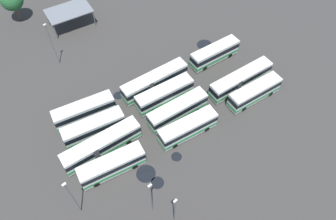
# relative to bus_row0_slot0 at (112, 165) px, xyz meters

# --- Properties ---
(ground_plane) EXTENTS (105.65, 105.65, 0.00)m
(ground_plane) POSITION_rel_bus_row0_slot0_xyz_m (14.92, 3.17, -1.89)
(ground_plane) COLOR #383533
(bus_row0_slot0) EXTENTS (10.71, 4.96, 3.59)m
(bus_row0_slot0) POSITION_rel_bus_row0_slot0_xyz_m (0.00, 0.00, 0.00)
(bus_row0_slot0) COLOR silver
(bus_row0_slot0) RESTS_ON ground_plane
(bus_row0_slot1) EXTENTS (13.50, 4.20, 3.59)m
(bus_row0_slot1) POSITION_rel_bus_row0_slot0_xyz_m (0.82, 4.00, 0.00)
(bus_row0_slot1) COLOR silver
(bus_row0_slot1) RESTS_ON ground_plane
(bus_row0_slot2) EXTENTS (10.74, 5.00, 3.59)m
(bus_row0_slot2) POSITION_rel_bus_row0_slot0_xyz_m (1.78, 7.68, 0.00)
(bus_row0_slot2) COLOR silver
(bus_row0_slot2) RESTS_ON ground_plane
(bus_row0_slot3) EXTENTS (10.93, 5.15, 3.59)m
(bus_row0_slot3) POSITION_rel_bus_row0_slot0_xyz_m (2.49, 11.70, 0.00)
(bus_row0_slot3) COLOR silver
(bus_row0_slot3) RESTS_ON ground_plane
(bus_row1_slot0) EXTENTS (10.67, 4.52, 3.59)m
(bus_row1_slot0) POSITION_rel_bus_row0_slot0_xyz_m (13.49, -2.76, -0.00)
(bus_row1_slot0) COLOR silver
(bus_row1_slot0) RESTS_ON ground_plane
(bus_row1_slot1) EXTENTS (11.46, 4.08, 3.59)m
(bus_row1_slot1) POSITION_rel_bus_row0_slot0_xyz_m (14.72, 1.08, 0.00)
(bus_row1_slot1) COLOR silver
(bus_row1_slot1) RESTS_ON ground_plane
(bus_row1_slot2) EXTENTS (11.29, 4.29, 3.59)m
(bus_row1_slot2) POSITION_rel_bus_row0_slot0_xyz_m (15.37, 5.27, 0.00)
(bus_row1_slot2) COLOR silver
(bus_row1_slot2) RESTS_ON ground_plane
(bus_row1_slot3) EXTENTS (13.50, 4.15, 3.59)m
(bus_row1_slot3) POSITION_rel_bus_row0_slot0_xyz_m (15.98, 8.82, 0.00)
(bus_row1_slot3) COLOR silver
(bus_row1_slot3) RESTS_ON ground_plane
(bus_row2_slot0) EXTENTS (10.81, 4.21, 3.59)m
(bus_row2_slot0) POSITION_rel_bus_row0_slot0_xyz_m (27.85, -5.24, 0.00)
(bus_row2_slot0) COLOR silver
(bus_row2_slot0) RESTS_ON ground_plane
(bus_row2_slot1) EXTENTS (13.51, 4.35, 3.59)m
(bus_row2_slot1) POSITION_rel_bus_row0_slot0_xyz_m (28.27, -1.55, 0.00)
(bus_row2_slot1) COLOR silver
(bus_row2_slot1) RESTS_ON ground_plane
(bus_row2_slot3) EXTENTS (10.80, 3.99, 3.59)m
(bus_row2_slot3) POSITION_rel_bus_row0_slot0_xyz_m (29.76, 6.52, 0.00)
(bus_row2_slot3) COLOR silver
(bus_row2_slot3) RESTS_ON ground_plane
(maintenance_shelter) EXTENTS (10.37, 7.69, 3.94)m
(maintenance_shelter) POSITION_rel_bus_row0_slot0_xyz_m (14.01, 35.19, 1.85)
(maintenance_shelter) COLOR slate
(maintenance_shelter) RESTS_ON ground_plane
(lamp_post_mid_lot) EXTENTS (0.56, 0.28, 9.74)m
(lamp_post_mid_lot) POSITION_rel_bus_row0_slot0_xyz_m (5.69, 26.65, 3.40)
(lamp_post_mid_lot) COLOR slate
(lamp_post_mid_lot) RESTS_ON ground_plane
(lamp_post_by_building) EXTENTS (0.56, 0.28, 8.91)m
(lamp_post_by_building) POSITION_rel_bus_row0_slot0_xyz_m (0.65, -8.89, 2.98)
(lamp_post_by_building) COLOR slate
(lamp_post_by_building) RESTS_ON ground_plane
(lamp_post_far_corner) EXTENTS (0.56, 0.28, 9.67)m
(lamp_post_far_corner) POSITION_rel_bus_row0_slot0_xyz_m (-7.31, -2.08, 3.37)
(lamp_post_far_corner) COLOR slate
(lamp_post_far_corner) RESTS_ON ground_plane
(lamp_post_near_entrance) EXTENTS (0.56, 0.28, 7.72)m
(lamp_post_near_entrance) POSITION_rel_bus_row0_slot0_xyz_m (2.02, -12.12, 2.38)
(lamp_post_near_entrance) COLOR slate
(lamp_post_near_entrance) RESTS_ON ground_plane
(tree_north_edge) EXTENTS (4.84, 4.84, 7.74)m
(tree_north_edge) POSITION_rel_bus_row0_slot0_xyz_m (6.03, 44.71, 3.41)
(tree_north_edge) COLOR brown
(tree_north_edge) RESTS_ON ground_plane
(puddle_front_lane) EXTENTS (1.74, 1.74, 0.01)m
(puddle_front_lane) POSITION_rel_bus_row0_slot0_xyz_m (9.13, -4.82, -1.89)
(puddle_front_lane) COLOR black
(puddle_front_lane) RESTS_ON ground_plane
(puddle_back_corner) EXTENTS (1.91, 1.91, 0.01)m
(puddle_back_corner) POSITION_rel_bus_row0_slot0_xyz_m (9.64, 11.88, -1.89)
(puddle_back_corner) COLOR black
(puddle_back_corner) RESTS_ON ground_plane
(puddle_centre_drain) EXTENTS (3.10, 3.10, 0.01)m
(puddle_centre_drain) POSITION_rel_bus_row0_slot0_xyz_m (3.50, -3.83, -1.89)
(puddle_centre_drain) COLOR black
(puddle_centre_drain) RESTS_ON ground_plane
(puddle_between_rows) EXTENTS (2.08, 2.08, 0.01)m
(puddle_between_rows) POSITION_rel_bus_row0_slot0_xyz_m (3.87, -6.18, -1.89)
(puddle_between_rows) COLOR black
(puddle_between_rows) RESTS_ON ground_plane
(puddle_near_shelter) EXTENTS (3.33, 3.33, 0.01)m
(puddle_near_shelter) POSITION_rel_bus_row0_slot0_xyz_m (31.62, 10.89, -1.89)
(puddle_near_shelter) COLOR black
(puddle_near_shelter) RESTS_ON ground_plane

